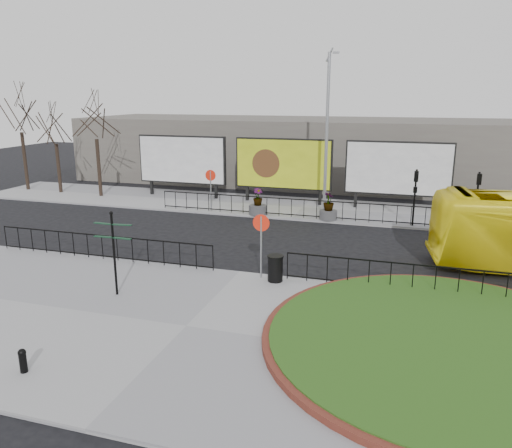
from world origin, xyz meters
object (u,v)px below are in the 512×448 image
at_px(bollard, 23,359).
at_px(planter_b, 328,209).
at_px(lamp_post, 327,132).
at_px(litter_bin, 275,268).
at_px(planter_a, 258,205).
at_px(billboard_mid, 283,164).
at_px(fingerpost_sign, 114,245).

bearing_deg(bollard, planter_b, 74.99).
xyz_separation_m(lamp_post, planter_b, (0.49, -1.60, -4.13)).
distance_m(litter_bin, planter_a, 10.67).
relative_size(billboard_mid, fingerpost_sign, 2.08).
bearing_deg(litter_bin, fingerpost_sign, -149.98).
bearing_deg(bollard, planter_a, 87.72).
distance_m(planter_a, planter_b, 4.10).
xyz_separation_m(lamp_post, fingerpost_sign, (-4.85, -14.46, -2.91)).
relative_size(bollard, planter_a, 0.42).
height_order(lamp_post, planter_a, lamp_post).
relative_size(fingerpost_sign, planter_a, 1.95).
height_order(billboard_mid, fingerpost_sign, billboard_mid).
height_order(litter_bin, planter_b, planter_b).
relative_size(lamp_post, planter_a, 6.04).
relative_size(planter_a, planter_b, 0.99).
height_order(lamp_post, bollard, lamp_post).
height_order(lamp_post, litter_bin, lamp_post).
bearing_deg(bollard, lamp_post, 77.54).
distance_m(bollard, planter_a, 17.97).
bearing_deg(fingerpost_sign, bollard, -82.22).
bearing_deg(fingerpost_sign, litter_bin, 31.86).
distance_m(billboard_mid, planter_b, 5.35).
bearing_deg(fingerpost_sign, lamp_post, 73.31).
xyz_separation_m(billboard_mid, bollard, (-1.31, -21.52, -2.13)).
xyz_separation_m(litter_bin, planter_a, (-3.71, 10.00, 0.03)).
bearing_deg(bollard, billboard_mid, 86.51).
distance_m(fingerpost_sign, bollard, 5.32).
bearing_deg(lamp_post, fingerpost_sign, -108.54).
bearing_deg(planter_a, litter_bin, -69.66).
bearing_deg(billboard_mid, lamp_post, -33.25).
height_order(billboard_mid, planter_b, billboard_mid).
relative_size(lamp_post, bollard, 14.51).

